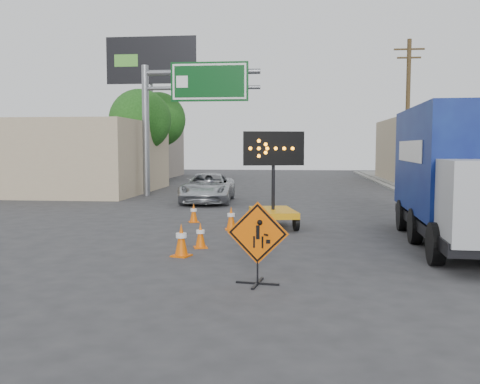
% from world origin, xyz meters
% --- Properties ---
extents(ground, '(100.00, 100.00, 0.00)m').
position_xyz_m(ground, '(0.00, 0.00, 0.00)').
color(ground, '#2D2D30').
rests_on(ground, ground).
extents(curb_right, '(0.40, 60.00, 0.12)m').
position_xyz_m(curb_right, '(7.20, 15.00, 0.06)').
color(curb_right, gray).
rests_on(curb_right, ground).
extents(storefront_left_near, '(14.00, 10.00, 4.00)m').
position_xyz_m(storefront_left_near, '(-14.00, 20.00, 2.00)').
color(storefront_left_near, tan).
rests_on(storefront_left_near, ground).
extents(storefront_left_far, '(12.00, 10.00, 4.40)m').
position_xyz_m(storefront_left_far, '(-15.00, 34.00, 2.20)').
color(storefront_left_far, gray).
rests_on(storefront_left_far, ground).
extents(building_right_far, '(10.00, 14.00, 4.60)m').
position_xyz_m(building_right_far, '(13.00, 30.00, 2.30)').
color(building_right_far, tan).
rests_on(building_right_far, ground).
extents(highway_gantry, '(6.18, 0.38, 6.90)m').
position_xyz_m(highway_gantry, '(-4.43, 17.96, 5.07)').
color(highway_gantry, slate).
rests_on(highway_gantry, ground).
extents(billboard, '(6.10, 0.54, 9.85)m').
position_xyz_m(billboard, '(-8.35, 25.87, 7.35)').
color(billboard, slate).
rests_on(billboard, ground).
extents(utility_pole_far, '(1.80, 0.26, 9.00)m').
position_xyz_m(utility_pole_far, '(8.00, 24.00, 4.68)').
color(utility_pole_far, '#4B3820').
rests_on(utility_pole_far, ground).
extents(tree_left_near, '(3.71, 3.71, 6.03)m').
position_xyz_m(tree_left_near, '(-8.00, 22.00, 4.16)').
color(tree_left_near, '#4B3820').
rests_on(tree_left_near, ground).
extents(tree_left_far, '(4.10, 4.10, 6.66)m').
position_xyz_m(tree_left_far, '(-9.00, 30.00, 4.60)').
color(tree_left_far, '#4B3820').
rests_on(tree_left_far, ground).
extents(construction_sign, '(1.18, 0.84, 1.57)m').
position_xyz_m(construction_sign, '(0.68, 0.48, 0.83)').
color(construction_sign, black).
rests_on(construction_sign, ground).
extents(arrow_board, '(1.92, 2.39, 3.08)m').
position_xyz_m(arrow_board, '(0.65, 7.62, 0.68)').
color(arrow_board, orange).
rests_on(arrow_board, ground).
extents(pickup_truck, '(2.46, 4.96, 1.35)m').
position_xyz_m(pickup_truck, '(-2.73, 15.06, 0.68)').
color(pickup_truck, '#B5B8BD').
rests_on(pickup_truck, ground).
extents(box_truck, '(2.74, 7.80, 3.66)m').
position_xyz_m(box_truck, '(5.65, 5.10, 1.66)').
color(box_truck, black).
rests_on(box_truck, ground).
extents(cone_a, '(0.50, 0.50, 0.79)m').
position_xyz_m(cone_a, '(-1.31, 2.87, 0.39)').
color(cone_a, '#DB5604').
rests_on(cone_a, ground).
extents(cone_b, '(0.42, 0.42, 0.66)m').
position_xyz_m(cone_b, '(-1.05, 3.97, 0.33)').
color(cone_b, '#DB5604').
rests_on(cone_b, ground).
extents(cone_c, '(0.44, 0.44, 0.74)m').
position_xyz_m(cone_c, '(-0.64, 7.04, 0.37)').
color(cone_c, '#DB5604').
rests_on(cone_c, ground).
extents(cone_d, '(0.44, 0.44, 0.66)m').
position_xyz_m(cone_d, '(-2.12, 8.53, 0.33)').
color(cone_d, '#DB5604').
rests_on(cone_d, ground).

